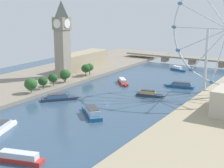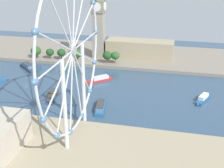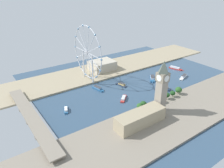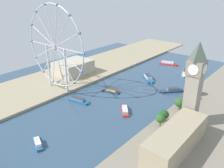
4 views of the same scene
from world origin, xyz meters
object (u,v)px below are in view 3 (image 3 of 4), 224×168
(parliament_block, at_px, (140,118))
(tour_boat_7, at_px, (164,89))
(ferris_wheel, at_px, (87,53))
(tour_boat_0, at_px, (124,98))
(tour_boat_6, at_px, (176,68))
(river_bridge, at_px, (32,118))
(tour_boat_3, at_px, (152,78))
(tour_boat_4, at_px, (66,110))
(clock_tower, at_px, (162,87))
(tour_boat_2, at_px, (121,85))
(tour_boat_5, at_px, (98,88))
(tour_boat_1, at_px, (183,77))
(riverside_hall, at_px, (102,65))

(parliament_block, height_order, tour_boat_7, parliament_block)
(ferris_wheel, distance_m, tour_boat_0, 109.79)
(tour_boat_6, height_order, tour_boat_7, tour_boat_6)
(river_bridge, xyz_separation_m, tour_boat_6, (17.50, -314.48, -4.50))
(tour_boat_3, height_order, tour_boat_4, tour_boat_3)
(parliament_block, xyz_separation_m, tour_boat_4, (91.33, 64.08, -10.56))
(clock_tower, bearing_deg, ferris_wheel, 10.20)
(parliament_block, distance_m, tour_boat_4, 112.07)
(tour_boat_2, relative_size, tour_boat_6, 0.79)
(tour_boat_6, distance_m, tour_boat_7, 110.96)
(tour_boat_7, bearing_deg, parliament_block, 68.17)
(ferris_wheel, height_order, tour_boat_5, ferris_wheel)
(river_bridge, bearing_deg, ferris_wheel, -60.57)
(tour_boat_0, xyz_separation_m, tour_boat_1, (0.06, -150.54, 0.43))
(tour_boat_6, relative_size, tour_boat_7, 1.16)
(clock_tower, bearing_deg, tour_boat_1, -65.15)
(clock_tower, bearing_deg, tour_boat_4, 52.12)
(parliament_block, relative_size, tour_boat_1, 2.13)
(tour_boat_2, bearing_deg, river_bridge, 85.23)
(tour_boat_0, xyz_separation_m, tour_boat_2, (42.40, -27.55, 0.22))
(parliament_block, xyz_separation_m, tour_boat_7, (54.08, -104.53, -10.39))
(tour_boat_3, bearing_deg, riverside_hall, -107.48)
(tour_boat_0, height_order, tour_boat_3, tour_boat_3)
(tour_boat_1, distance_m, tour_boat_3, 63.51)
(tour_boat_7, bearing_deg, tour_boat_4, 28.35)
(clock_tower, height_order, tour_boat_3, clock_tower)
(tour_boat_0, xyz_separation_m, tour_boat_6, (39.76, -174.14, 0.41))
(tour_boat_3, xyz_separation_m, tour_boat_6, (9.95, -79.72, -0.15))
(tour_boat_0, bearing_deg, tour_boat_3, -24.36)
(tour_boat_3, bearing_deg, tour_boat_4, -45.42)
(tour_boat_0, distance_m, tour_boat_6, 178.63)
(tour_boat_1, xyz_separation_m, tour_boat_2, (42.33, 122.98, -0.20))
(riverside_hall, relative_size, tour_boat_0, 2.08)
(ferris_wheel, bearing_deg, tour_boat_3, -121.67)
(parliament_block, xyz_separation_m, tour_boat_5, (123.27, -10.81, -10.32))
(ferris_wheel, bearing_deg, tour_boat_2, -143.56)
(riverside_hall, height_order, tour_boat_4, riverside_hall)
(clock_tower, distance_m, tour_boat_1, 152.85)
(tour_boat_2, xyz_separation_m, tour_boat_7, (-57.66, -50.23, -0.02))
(parliament_block, height_order, tour_boat_3, parliament_block)
(riverside_hall, xyz_separation_m, river_bridge, (-102.21, 179.34, -5.34))
(tour_boat_5, bearing_deg, tour_boat_0, 6.44)
(clock_tower, height_order, tour_boat_4, clock_tower)
(tour_boat_0, bearing_deg, river_bridge, 129.10)
(parliament_block, distance_m, tour_boat_0, 75.08)
(tour_boat_3, bearing_deg, tour_boat_2, -58.50)
(tour_boat_0, distance_m, tour_boat_7, 79.27)
(clock_tower, distance_m, tour_boat_6, 191.62)
(clock_tower, xyz_separation_m, river_bridge, (84.07, 157.25, -36.49))
(ferris_wheel, xyz_separation_m, tour_boat_7, (-110.31, -89.10, -53.58))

